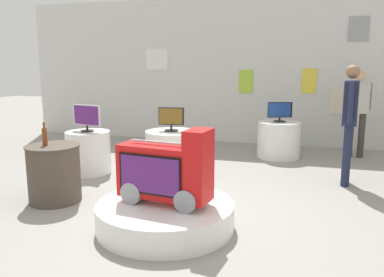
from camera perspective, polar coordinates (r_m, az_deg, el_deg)
The scene contains 14 objects.
ground_plane at distance 4.78m, azimuth -1.86°, elevation -11.21°, with size 30.00×30.00×0.00m, color gray.
back_wall_display at distance 9.04m, azimuth 7.48°, elevation 9.71°, with size 10.69×0.13×3.28m.
main_display_pedestal at distance 4.41m, azimuth -3.92°, elevation -11.14°, with size 1.52×1.52×0.29m, color white.
novelty_firetruck_tv at distance 4.24m, azimuth -3.81°, elevation -5.12°, with size 1.05×0.52×0.84m.
display_pedestal_left_rear at distance 7.79m, azimuth 12.53°, elevation -0.16°, with size 0.82×0.82×0.70m, color white.
tv_on_left_rear at distance 7.70m, azimuth 12.69°, elevation 3.86°, with size 0.46×0.23×0.38m.
display_pedestal_center_rear at distance 6.74m, azimuth -14.87°, elevation -1.94°, with size 0.73×0.73×0.70m, color white.
tv_on_center_rear at distance 6.63m, azimuth -15.13°, elevation 3.09°, with size 0.55×0.21×0.44m.
display_pedestal_right_rear at distance 6.56m, azimuth -3.00°, elevation -1.93°, with size 0.87×0.87×0.70m, color white.
tv_on_right_rear at distance 6.46m, azimuth -3.06°, elevation 2.93°, with size 0.43×0.23×0.39m.
side_table_round at distance 5.46m, azimuth -19.48°, elevation -4.74°, with size 0.70×0.70×0.76m.
bottle_on_side_table at distance 5.39m, azimuth -20.71°, elevation 0.34°, with size 0.06×0.06×0.30m.
shopper_browsing_near_truck at distance 6.19m, azimuth 22.03°, elevation 3.13°, with size 0.24×0.56×1.79m.
shopper_browsing_rear at distance 8.19m, azimuth 23.05°, elevation 4.24°, with size 0.56×0.23×1.68m.
Camera 1 is at (1.37, -4.22, 1.78)m, focal length 36.55 mm.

